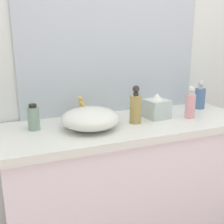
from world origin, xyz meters
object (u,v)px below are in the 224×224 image
lotion_bottle (200,97)px  perfume_bottle (34,118)px  sink_basin (91,118)px  soap_dispenser (190,105)px  tissue_box (157,108)px  spray_can (136,107)px

lotion_bottle → perfume_bottle: 1.13m
sink_basin → soap_dispenser: size_ratio=1.61×
sink_basin → tissue_box: 0.44m
soap_dispenser → lotion_bottle: 0.26m
soap_dispenser → lotion_bottle: (0.21, 0.16, -0.00)m
perfume_bottle → tissue_box: bearing=-3.7°
lotion_bottle → tissue_box: lotion_bottle is taller
spray_can → lotion_bottle: bearing=13.1°
lotion_bottle → spray_can: spray_can is taller
sink_basin → lotion_bottle: bearing=9.1°
lotion_bottle → soap_dispenser: bearing=-141.8°
tissue_box → lotion_bottle: bearing=12.5°
spray_can → tissue_box: size_ratio=1.42×
spray_can → tissue_box: (0.17, 0.04, -0.03)m
sink_basin → lotion_bottle: 0.85m
sink_basin → soap_dispenser: 0.63m
perfume_bottle → tissue_box: 0.73m
sink_basin → tissue_box: (0.44, 0.05, 0.01)m
sink_basin → perfume_bottle: (-0.29, 0.09, 0.01)m
sink_basin → spray_can: spray_can is taller
tissue_box → sink_basin: bearing=-174.0°
lotion_bottle → spray_can: (-0.57, -0.13, 0.01)m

